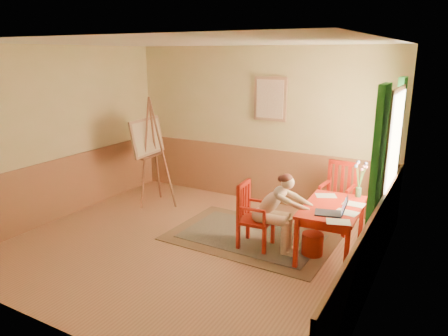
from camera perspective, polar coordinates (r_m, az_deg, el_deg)
The scene contains 14 objects.
room at distance 5.69m, azimuth -4.91°, elevation 2.44°, with size 5.04×4.54×2.84m.
wainscot at distance 6.59m, azimuth -0.85°, elevation -3.84°, with size 5.00×4.50×1.00m.
window at distance 5.88m, azimuth 21.56°, elevation 1.28°, with size 0.12×2.01×2.20m.
wall_portrait at distance 7.41m, azimuth 6.33°, elevation 9.33°, with size 0.60×0.05×0.76m.
rug at distance 6.38m, azimuth 3.72°, elevation -9.30°, with size 2.43×1.65×0.02m.
table at distance 5.77m, azimuth 14.52°, elevation -5.84°, with size 0.78×1.23×0.72m.
chair_left at distance 5.92m, azimuth 3.96°, elevation -6.47°, with size 0.46×0.44×0.94m.
chair_back at distance 6.72m, azimuth 15.26°, elevation -3.75°, with size 0.50×0.52×1.06m.
figure at distance 5.76m, azimuth 7.06°, elevation -5.51°, with size 0.85×0.38×1.13m.
laptop at distance 5.43m, azimuth 14.69°, elevation -5.66°, with size 0.44×0.32×0.24m.
papers at distance 5.68m, azimuth 15.64°, elevation -5.25°, with size 0.74×1.16×0.00m.
vase at distance 6.13m, azimuth 17.96°, elevation -1.65°, with size 0.17×0.25×0.51m.
wastebasket at distance 5.91m, azimuth 11.95°, elevation -10.14°, with size 0.29×0.29×0.31m, color #A42613.
easel at distance 7.56m, azimuth -10.17°, elevation 3.59°, with size 0.68×0.87×1.95m.
Camera 1 is at (3.12, -4.59, 2.67)m, focal length 33.55 mm.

